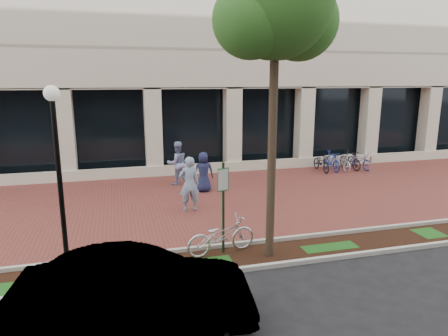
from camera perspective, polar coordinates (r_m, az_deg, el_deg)
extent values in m
plane|color=black|center=(15.75, -0.81, -4.48)|extent=(120.00, 120.00, 0.00)
cube|color=brown|center=(15.75, -0.81, -4.47)|extent=(40.00, 9.00, 0.01)
cube|color=black|center=(11.07, 6.11, -12.18)|extent=(40.00, 1.50, 0.01)
cube|color=#B4B4A9|center=(11.68, 4.76, -10.47)|extent=(40.00, 0.12, 0.12)
cube|color=#B4B4A9|center=(10.42, 7.64, -13.54)|extent=(40.00, 0.12, 0.12)
cube|color=black|center=(20.68, -4.70, 5.55)|extent=(40.00, 0.15, 4.20)
cube|color=beige|center=(19.93, -4.02, -0.11)|extent=(40.00, 0.25, 0.50)
cube|color=beige|center=(20.00, -4.33, 5.31)|extent=(0.80, 0.80, 4.20)
cube|color=#13351C|center=(10.67, -0.10, -5.82)|extent=(0.05, 0.05, 2.51)
cube|color=#186332|center=(10.42, -0.06, -1.67)|extent=(0.34, 0.02, 0.62)
cube|color=silver|center=(10.40, -0.04, -1.69)|extent=(0.30, 0.01, 0.56)
cylinder|color=black|center=(10.83, -21.45, -12.76)|extent=(0.28, 0.28, 0.30)
cylinder|color=black|center=(10.18, -22.32, -2.83)|extent=(0.12, 0.12, 4.17)
sphere|color=silver|center=(9.87, -23.41, 9.77)|extent=(0.36, 0.36, 0.36)
cylinder|color=#4D3A2C|center=(10.24, 6.82, 0.65)|extent=(0.22, 0.22, 5.05)
sphere|color=#28591C|center=(10.17, 7.44, 22.62)|extent=(2.73, 2.73, 2.73)
sphere|color=#28591C|center=(10.66, 10.75, 19.82)|extent=(1.91, 1.91, 1.91)
sphere|color=#28591C|center=(9.67, 3.85, 20.35)|extent=(1.78, 1.78, 1.78)
imported|color=silver|center=(10.88, -0.41, -9.61)|extent=(2.05, 1.02, 1.03)
imported|color=#81A0C1|center=(14.18, -4.99, -2.30)|extent=(0.73, 0.49, 1.99)
imported|color=#8191C1|center=(17.85, -6.70, 0.70)|extent=(1.07, 0.91, 1.94)
imported|color=#1B2045|center=(16.62, -2.94, -0.57)|extent=(0.88, 0.63, 1.69)
cylinder|color=silver|center=(21.13, 20.18, 0.33)|extent=(0.11, 0.11, 0.83)
sphere|color=silver|center=(21.04, 20.27, 1.56)|extent=(0.12, 0.12, 0.12)
imported|color=black|center=(20.97, 13.76, 0.77)|extent=(0.70, 1.76, 0.91)
imported|color=#21379B|center=(21.23, 15.07, 0.97)|extent=(0.48, 1.68, 1.01)
imported|color=silver|center=(21.52, 16.33, 0.92)|extent=(0.69, 1.76, 0.91)
imported|color=black|center=(21.80, 17.58, 1.11)|extent=(0.64, 1.72, 1.01)
imported|color=navy|center=(22.11, 18.77, 1.05)|extent=(0.86, 1.81, 0.91)
cylinder|color=silver|center=(21.53, 16.32, 0.77)|extent=(0.04, 0.04, 0.80)
imported|color=#B2B2B7|center=(7.99, -12.51, -16.98)|extent=(4.58, 2.06, 1.46)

